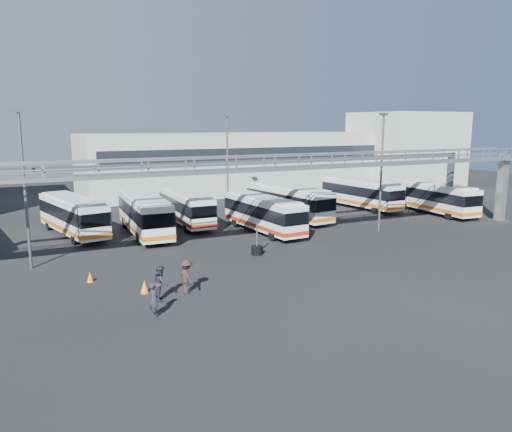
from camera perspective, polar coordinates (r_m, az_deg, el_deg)
name	(u,v)px	position (r m, az deg, el deg)	size (l,w,h in m)	color
ground	(305,268)	(32.88, 5.61, -5.98)	(140.00, 140.00, 0.00)	black
gantry	(264,176)	(36.83, 0.91, 4.59)	(51.40, 5.15, 7.10)	gray
warehouse	(235,162)	(71.01, -2.42, 6.20)	(42.00, 14.00, 8.00)	#9E9E99
building_right	(406,149)	(80.40, 16.75, 7.34)	(14.00, 12.00, 11.00)	#B2B2AD
light_pole_left	(24,181)	(34.87, -24.98, 3.64)	(0.70, 0.35, 10.21)	#4C4F54
light_pole_mid	(382,166)	(44.47, 14.15, 5.57)	(0.70, 0.35, 10.21)	#4C4F54
light_pole_back	(227,158)	(53.06, -3.28, 6.62)	(0.70, 0.35, 10.21)	#4C4F54
bus_2	(73,214)	(44.75, -20.20, 0.19)	(4.60, 10.95, 3.24)	silver
bus_3	(144,213)	(43.18, -12.65, 0.34)	(3.14, 11.27, 3.39)	silver
bus_4	(186,206)	(46.91, -8.00, 1.10)	(2.63, 10.31, 3.11)	silver
bus_5	(263,213)	(43.19, 0.83, 0.40)	(2.98, 10.42, 3.13)	silver
bus_6	(288,201)	(48.95, 3.69, 1.71)	(3.98, 11.21, 3.33)	silver
bus_8	(361,193)	(56.69, 11.91, 2.64)	(3.39, 10.76, 3.21)	silver
bus_9	(435,197)	(55.42, 19.75, 2.06)	(3.20, 10.65, 3.19)	silver
pedestrian_a	(154,300)	(25.03, -11.61, -9.37)	(0.64, 0.42, 1.75)	black
pedestrian_b	(161,283)	(27.30, -10.80, -7.52)	(0.91, 0.71, 1.87)	#262431
pedestrian_c	(187,277)	(28.02, -7.93, -6.89)	(1.25, 0.72, 1.94)	black
cone_left	(145,287)	(28.72, -12.62, -7.87)	(0.46, 0.46, 0.73)	orange
cone_right	(90,277)	(31.53, -18.44, -6.60)	(0.39, 0.39, 0.63)	orange
tire_stack	(257,249)	(35.96, 0.11, -3.83)	(0.83, 0.83, 2.36)	black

